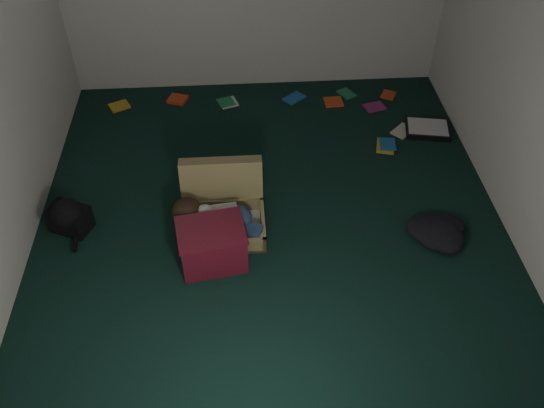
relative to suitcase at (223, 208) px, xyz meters
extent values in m
plane|color=black|center=(0.41, -0.03, -0.15)|extent=(4.50, 4.50, 0.00)
plane|color=white|center=(0.41, -2.28, 1.15)|extent=(4.50, 0.00, 4.50)
plane|color=white|center=(2.41, -0.03, 1.15)|extent=(0.00, 4.50, 4.50)
cube|color=#9A8A55|center=(0.00, -0.14, -0.07)|extent=(0.70, 0.50, 0.16)
cube|color=beige|center=(0.00, -0.14, -0.11)|extent=(0.64, 0.44, 0.02)
cube|color=#9A8A55|center=(0.00, 0.18, 0.10)|extent=(0.70, 0.22, 0.52)
cube|color=silver|center=(-0.02, -0.16, 0.02)|extent=(0.32, 0.21, 0.22)
sphere|color=tan|center=(-0.25, -0.19, 0.08)|extent=(0.19, 0.19, 0.19)
ellipsoid|color=black|center=(-0.29, -0.14, 0.11)|extent=(0.25, 0.26, 0.22)
ellipsoid|color=navy|center=(0.13, -0.15, 0.02)|extent=(0.23, 0.26, 0.22)
cube|color=navy|center=(0.05, -0.26, 0.01)|extent=(0.29, 0.22, 0.14)
cube|color=navy|center=(0.20, -0.27, -0.02)|extent=(0.27, 0.19, 0.11)
sphere|color=white|center=(0.29, -0.24, -0.04)|extent=(0.11, 0.11, 0.11)
sphere|color=white|center=(0.29, -0.31, -0.05)|extent=(0.10, 0.10, 0.10)
cylinder|color=tan|center=(0.03, -0.29, 0.06)|extent=(0.18, 0.06, 0.07)
cube|color=maroon|center=(-0.08, -0.44, 0.01)|extent=(0.56, 0.46, 0.34)
cube|color=maroon|center=(-0.08, -0.44, 0.19)|extent=(0.58, 0.49, 0.02)
cube|color=black|center=(2.11, 1.17, -0.13)|extent=(0.50, 0.41, 0.06)
cube|color=white|center=(2.11, 1.17, -0.10)|extent=(0.45, 0.36, 0.01)
cube|color=gold|center=(-1.12, 1.83, -0.14)|extent=(0.19, 0.15, 0.02)
cube|color=red|center=(-0.49, 1.92, -0.14)|extent=(0.24, 0.23, 0.02)
cube|color=silver|center=(0.07, 1.83, -0.14)|extent=(0.19, 0.23, 0.02)
cube|color=#1D5CA1|center=(0.80, 1.87, -0.14)|extent=(0.21, 0.23, 0.02)
cube|color=#EB4C1B|center=(1.22, 1.76, -0.14)|extent=(0.24, 0.23, 0.02)
cube|color=#217C49|center=(1.39, 1.92, -0.14)|extent=(0.21, 0.16, 0.02)
cube|color=#99266F|center=(1.65, 1.63, -0.14)|extent=(0.24, 0.24, 0.02)
cube|color=beige|center=(1.85, 1.18, -0.14)|extent=(0.18, 0.22, 0.02)
cube|color=gold|center=(1.62, 0.93, -0.14)|extent=(0.22, 0.24, 0.02)
cube|color=red|center=(1.85, 1.85, -0.14)|extent=(0.24, 0.22, 0.02)
camera|label=1|loc=(0.17, -3.54, 3.38)|focal=38.00mm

